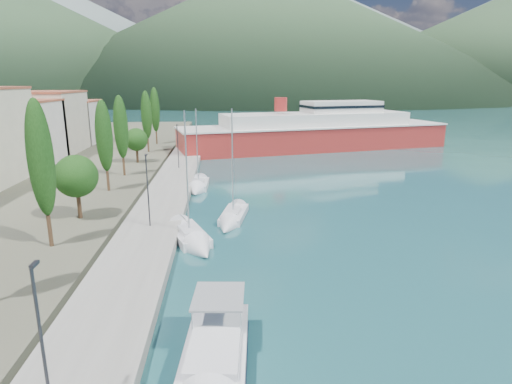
{
  "coord_description": "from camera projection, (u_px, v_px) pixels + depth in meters",
  "views": [
    {
      "loc": [
        -2.69,
        -21.05,
        12.68
      ],
      "look_at": [
        0.0,
        14.0,
        3.5
      ],
      "focal_mm": 30.0,
      "sensor_mm": 36.0,
      "label": 1
    }
  ],
  "objects": [
    {
      "name": "sailboat_far",
      "position": [
        197.0,
        188.0,
        50.69
      ],
      "size": [
        2.56,
        7.17,
        10.42
      ],
      "color": "silver",
      "rests_on": "ground"
    },
    {
      "name": "sailboat_near",
      "position": [
        195.0,
        243.0,
        33.59
      ],
      "size": [
        4.98,
        8.28,
        11.43
      ],
      "color": "silver",
      "rests_on": "ground"
    },
    {
      "name": "lamp_posts",
      "position": [
        150.0,
        185.0,
        36.36
      ],
      "size": [
        0.15,
        46.87,
        6.06
      ],
      "color": "#2D2D33",
      "rests_on": "quay"
    },
    {
      "name": "ground",
      "position": [
        231.0,
        121.0,
        139.48
      ],
      "size": [
        1400.0,
        1400.0,
        0.0
      ],
      "primitive_type": "plane",
      "color": "#205559"
    },
    {
      "name": "hills_far",
      "position": [
        320.0,
        34.0,
        611.35
      ],
      "size": [
        1480.0,
        900.0,
        180.0
      ],
      "color": "slate",
      "rests_on": "ground"
    },
    {
      "name": "hills_near",
      "position": [
        335.0,
        38.0,
        377.92
      ],
      "size": [
        1010.0,
        520.0,
        115.0
      ],
      "color": "#2F4A2E",
      "rests_on": "ground"
    },
    {
      "name": "sailboat_mid",
      "position": [
        230.0,
        221.0,
        38.91
      ],
      "size": [
        3.55,
        7.96,
        11.1
      ],
      "color": "silver",
      "rests_on": "ground"
    },
    {
      "name": "ferry",
      "position": [
        316.0,
        132.0,
        81.23
      ],
      "size": [
        52.8,
        22.64,
        10.26
      ],
      "color": "#A62622",
      "rests_on": "ground"
    },
    {
      "name": "motor_cruiser",
      "position": [
        212.0,
        384.0,
        17.56
      ],
      "size": [
        3.52,
        9.75,
        3.53
      ],
      "color": "black",
      "rests_on": "ground"
    },
    {
      "name": "quay",
      "position": [
        168.0,
        193.0,
        48.03
      ],
      "size": [
        5.0,
        88.0,
        0.8
      ],
      "primitive_type": "cube",
      "color": "gray",
      "rests_on": "ground"
    },
    {
      "name": "tree_row",
      "position": [
        113.0,
        139.0,
        50.32
      ],
      "size": [
        3.76,
        63.56,
        10.88
      ],
      "color": "#47301E",
      "rests_on": "land_strip"
    }
  ]
}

